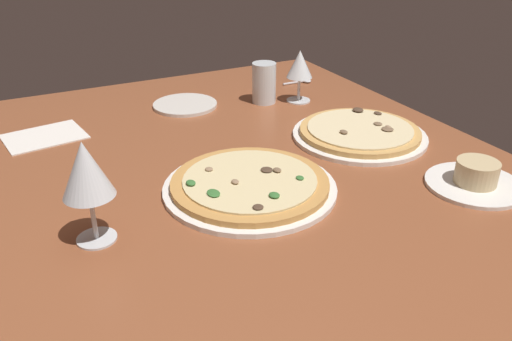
# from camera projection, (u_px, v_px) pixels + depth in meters

# --- Properties ---
(dining_table) EXTENTS (1.50, 1.10, 0.04)m
(dining_table) POSITION_uv_depth(u_px,v_px,m) (262.00, 186.00, 1.09)
(dining_table) COLOR brown
(dining_table) RESTS_ON ground
(pizza_main) EXTENTS (0.34, 0.34, 0.03)m
(pizza_main) POSITION_uv_depth(u_px,v_px,m) (250.00, 185.00, 1.03)
(pizza_main) COLOR white
(pizza_main) RESTS_ON dining_table
(pizza_side) EXTENTS (0.32, 0.32, 0.03)m
(pizza_side) POSITION_uv_depth(u_px,v_px,m) (360.00, 133.00, 1.26)
(pizza_side) COLOR white
(pizza_side) RESTS_ON dining_table
(ramekin_on_saucer) EXTENTS (0.19, 0.19, 0.05)m
(ramekin_on_saucer) POSITION_uv_depth(u_px,v_px,m) (475.00, 178.00, 1.04)
(ramekin_on_saucer) COLOR white
(ramekin_on_saucer) RESTS_ON dining_table
(wine_glass_far) EXTENTS (0.08, 0.08, 0.18)m
(wine_glass_far) POSITION_uv_depth(u_px,v_px,m) (86.00, 172.00, 0.82)
(wine_glass_far) COLOR silver
(wine_glass_far) RESTS_ON dining_table
(wine_glass_near) EXTENTS (0.07, 0.07, 0.14)m
(wine_glass_near) POSITION_uv_depth(u_px,v_px,m) (300.00, 66.00, 1.45)
(wine_glass_near) COLOR silver
(wine_glass_near) RESTS_ON dining_table
(water_glass) EXTENTS (0.07, 0.07, 0.11)m
(water_glass) POSITION_uv_depth(u_px,v_px,m) (264.00, 86.00, 1.46)
(water_glass) COLOR silver
(water_glass) RESTS_ON dining_table
(side_plate) EXTENTS (0.18, 0.18, 0.01)m
(side_plate) POSITION_uv_depth(u_px,v_px,m) (185.00, 105.00, 1.45)
(side_plate) COLOR silver
(side_plate) RESTS_ON dining_table
(paper_menu) EXTENTS (0.16, 0.20, 0.00)m
(paper_menu) POSITION_uv_depth(u_px,v_px,m) (44.00, 137.00, 1.26)
(paper_menu) COLOR white
(paper_menu) RESTS_ON dining_table
(spoon) EXTENTS (0.04, 0.10, 0.01)m
(spoon) POSITION_uv_depth(u_px,v_px,m) (303.00, 81.00, 1.65)
(spoon) COLOR silver
(spoon) RESTS_ON dining_table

